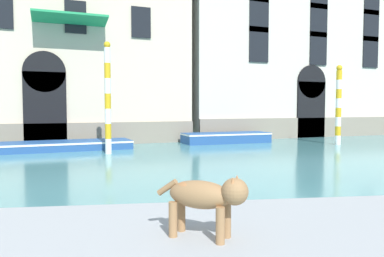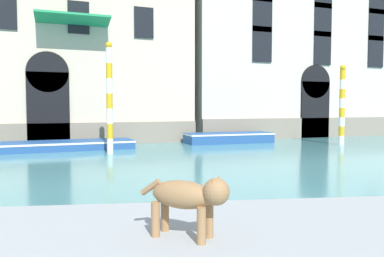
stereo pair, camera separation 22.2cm
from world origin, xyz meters
name	(u,v)px [view 2 (the right image)]	position (x,y,z in m)	size (l,w,h in m)	color
palazzo_right	(293,40)	(17.30, 23.03, 6.53)	(15.85, 6.13, 13.09)	beige
dog_on_deck	(188,196)	(2.98, 4.01, 1.10)	(0.69, 0.67, 0.59)	#997047
boat_moored_near_palazzo	(66,145)	(2.22, 18.29, 0.21)	(5.92, 2.04, 0.39)	#234C8C
boat_moored_far	(229,137)	(10.39, 18.75, 0.28)	(4.69, 1.61, 0.53)	#234C8C
mooring_pole_0	(342,105)	(15.17, 15.81, 2.01)	(0.29, 0.29, 3.97)	white
mooring_pole_1	(109,98)	(3.87, 16.22, 2.27)	(0.26, 0.26, 4.50)	white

